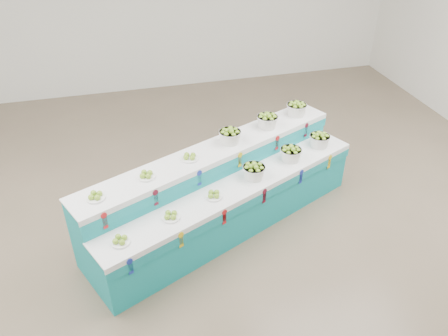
{
  "coord_description": "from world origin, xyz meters",
  "views": [
    {
      "loc": [
        -1.04,
        -4.22,
        4.02
      ],
      "look_at": [
        0.15,
        0.32,
        0.87
      ],
      "focal_mm": 36.34,
      "sensor_mm": 36.0,
      "label": 1
    }
  ],
  "objects": [
    {
      "name": "ground",
      "position": [
        0.0,
        0.0,
        0.0
      ],
      "size": [
        10.0,
        10.0,
        0.0
      ],
      "primitive_type": "plane",
      "color": "brown",
      "rests_on": "ground"
    },
    {
      "name": "display_stand",
      "position": [
        0.15,
        0.32,
        0.51
      ],
      "size": [
        3.9,
        2.48,
        1.02
      ],
      "primitive_type": null,
      "rotation": [
        0.0,
        0.0,
        0.43
      ],
      "color": "teal",
      "rests_on": "ground"
    },
    {
      "name": "plate_lower_left",
      "position": [
        -1.2,
        -0.55,
        0.76
      ],
      "size": [
        0.28,
        0.28,
        0.09
      ],
      "primitive_type": "cylinder",
      "rotation": [
        0.0,
        0.0,
        0.43
      ],
      "color": "white",
      "rests_on": "display_stand"
    },
    {
      "name": "plate_lower_mid",
      "position": [
        -0.63,
        -0.29,
        0.76
      ],
      "size": [
        0.28,
        0.28,
        0.09
      ],
      "primitive_type": "cylinder",
      "rotation": [
        0.0,
        0.0,
        0.43
      ],
      "color": "white",
      "rests_on": "display_stand"
    },
    {
      "name": "plate_lower_right",
      "position": [
        -0.07,
        -0.04,
        0.76
      ],
      "size": [
        0.28,
        0.28,
        0.09
      ],
      "primitive_type": "cylinder",
      "rotation": [
        0.0,
        0.0,
        0.43
      ],
      "color": "white",
      "rests_on": "display_stand"
    },
    {
      "name": "basket_lower_left",
      "position": [
        0.52,
        0.23,
        0.82
      ],
      "size": [
        0.38,
        0.38,
        0.21
      ],
      "primitive_type": null,
      "rotation": [
        0.0,
        0.0,
        0.43
      ],
      "color": "silver",
      "rests_on": "display_stand"
    },
    {
      "name": "basket_lower_mid",
      "position": [
        1.12,
        0.5,
        0.82
      ],
      "size": [
        0.38,
        0.38,
        0.21
      ],
      "primitive_type": null,
      "rotation": [
        0.0,
        0.0,
        0.43
      ],
      "color": "silver",
      "rests_on": "display_stand"
    },
    {
      "name": "basket_lower_right",
      "position": [
        1.64,
        0.74,
        0.82
      ],
      "size": [
        0.38,
        0.38,
        0.21
      ],
      "primitive_type": null,
      "rotation": [
        0.0,
        0.0,
        0.43
      ],
      "color": "silver",
      "rests_on": "display_stand"
    },
    {
      "name": "plate_upper_left",
      "position": [
        -1.4,
        -0.12,
        1.06
      ],
      "size": [
        0.28,
        0.28,
        0.09
      ],
      "primitive_type": "cylinder",
      "rotation": [
        0.0,
        0.0,
        0.43
      ],
      "color": "white",
      "rests_on": "display_stand"
    },
    {
      "name": "plate_upper_mid",
      "position": [
        -0.82,
        0.14,
        1.06
      ],
      "size": [
        0.28,
        0.28,
        0.09
      ],
      "primitive_type": "cylinder",
      "rotation": [
        0.0,
        0.0,
        0.43
      ],
      "color": "white",
      "rests_on": "display_stand"
    },
    {
      "name": "plate_upper_right",
      "position": [
        -0.26,
        0.39,
        1.06
      ],
      "size": [
        0.28,
        0.28,
        0.09
      ],
      "primitive_type": "cylinder",
      "rotation": [
        0.0,
        0.0,
        0.43
      ],
      "color": "white",
      "rests_on": "display_stand"
    },
    {
      "name": "basket_upper_left",
      "position": [
        0.32,
        0.66,
        1.12
      ],
      "size": [
        0.38,
        0.38,
        0.21
      ],
      "primitive_type": null,
      "rotation": [
        0.0,
        0.0,
        0.43
      ],
      "color": "silver",
      "rests_on": "display_stand"
    },
    {
      "name": "basket_upper_mid",
      "position": [
        0.92,
        0.93,
        1.12
      ],
      "size": [
        0.38,
        0.38,
        0.21
      ],
      "primitive_type": null,
      "rotation": [
        0.0,
        0.0,
        0.43
      ],
      "color": "silver",
      "rests_on": "display_stand"
    },
    {
      "name": "basket_upper_right",
      "position": [
        1.45,
        1.17,
        1.12
      ],
      "size": [
        0.38,
        0.38,
        0.21
      ],
      "primitive_type": null,
      "rotation": [
        0.0,
        0.0,
        0.43
      ],
      "color": "silver",
      "rests_on": "display_stand"
    }
  ]
}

